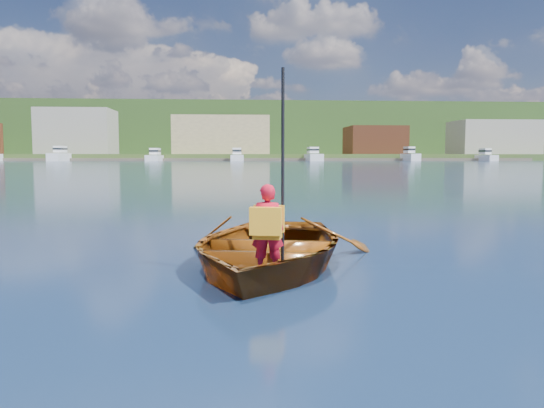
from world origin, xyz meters
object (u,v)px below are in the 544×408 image
Objects in this scene: child_paddler at (268,226)px; marina_yachts at (235,156)px; rowboat at (267,247)px; dock at (262,160)px.

marina_yachts reaches higher than child_paddler.
rowboat is 143.30m from marina_yachts.
marina_yachts is at bearing 90.03° from child_paddler.
marina_yachts is (-0.06, 144.20, 0.78)m from child_paddler.
child_paddler is 0.01× the size of dock.
rowboat is at bearing -93.00° from dock.
rowboat is 148.19m from dock.
dock is (7.76, 147.99, 0.15)m from rowboat.
rowboat is at bearing 87.23° from child_paddler.
dock is at bearing 30.83° from marina_yachts.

